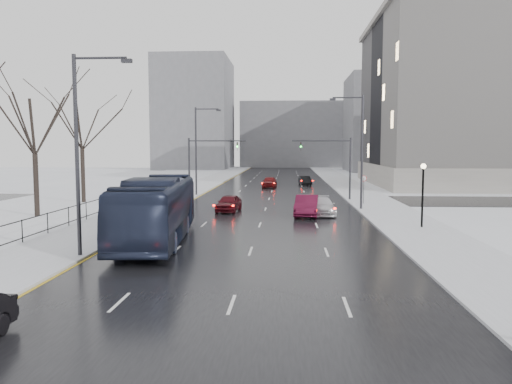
% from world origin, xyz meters
% --- Properties ---
extents(road, '(16.00, 150.00, 0.04)m').
position_xyz_m(road, '(0.00, 60.00, 0.02)').
color(road, black).
rests_on(road, ground).
extents(cross_road, '(130.00, 10.00, 0.04)m').
position_xyz_m(cross_road, '(0.00, 48.00, 0.02)').
color(cross_road, black).
rests_on(cross_road, ground).
extents(sidewalk_left, '(5.00, 150.00, 0.16)m').
position_xyz_m(sidewalk_left, '(-10.50, 60.00, 0.08)').
color(sidewalk_left, silver).
rests_on(sidewalk_left, ground).
extents(sidewalk_right, '(5.00, 150.00, 0.16)m').
position_xyz_m(sidewalk_right, '(10.50, 60.00, 0.08)').
color(sidewalk_right, silver).
rests_on(sidewalk_right, ground).
extents(park_strip, '(14.00, 150.00, 0.12)m').
position_xyz_m(park_strip, '(-20.00, 60.00, 0.06)').
color(park_strip, white).
rests_on(park_strip, ground).
extents(tree_park_d, '(8.75, 8.75, 12.50)m').
position_xyz_m(tree_park_d, '(-17.80, 34.00, 0.00)').
color(tree_park_d, black).
rests_on(tree_park_d, ground).
extents(tree_park_e, '(9.45, 9.45, 13.50)m').
position_xyz_m(tree_park_e, '(-18.20, 44.00, 0.00)').
color(tree_park_e, black).
rests_on(tree_park_e, ground).
extents(iron_fence, '(0.06, 70.00, 1.30)m').
position_xyz_m(iron_fence, '(-13.00, 30.00, 0.91)').
color(iron_fence, black).
rests_on(iron_fence, sidewalk_left).
extents(streetlight_r_mid, '(2.95, 0.25, 10.00)m').
position_xyz_m(streetlight_r_mid, '(8.17, 40.00, 5.62)').
color(streetlight_r_mid, '#2D2D33').
rests_on(streetlight_r_mid, ground).
extents(streetlight_l_near, '(2.95, 0.25, 10.00)m').
position_xyz_m(streetlight_l_near, '(-8.17, 20.00, 5.62)').
color(streetlight_l_near, '#2D2D33').
rests_on(streetlight_l_near, ground).
extents(streetlight_l_far, '(2.95, 0.25, 10.00)m').
position_xyz_m(streetlight_l_far, '(-8.17, 52.00, 5.62)').
color(streetlight_l_far, '#2D2D33').
rests_on(streetlight_l_far, ground).
extents(lamppost_r_mid, '(0.36, 0.36, 4.28)m').
position_xyz_m(lamppost_r_mid, '(11.00, 30.00, 2.94)').
color(lamppost_r_mid, black).
rests_on(lamppost_r_mid, sidewalk_right).
extents(mast_signal_right, '(6.10, 0.33, 6.50)m').
position_xyz_m(mast_signal_right, '(7.33, 48.00, 4.11)').
color(mast_signal_right, '#2D2D33').
rests_on(mast_signal_right, ground).
extents(mast_signal_left, '(6.10, 0.33, 6.50)m').
position_xyz_m(mast_signal_left, '(-7.33, 48.00, 4.11)').
color(mast_signal_left, '#2D2D33').
rests_on(mast_signal_left, ground).
extents(no_uturn_sign, '(0.60, 0.06, 2.70)m').
position_xyz_m(no_uturn_sign, '(9.20, 44.00, 2.30)').
color(no_uturn_sign, '#2D2D33').
rests_on(no_uturn_sign, sidewalk_right).
extents(bldg_far_right, '(24.00, 20.00, 22.00)m').
position_xyz_m(bldg_far_right, '(28.00, 115.00, 11.00)').
color(bldg_far_right, slate).
rests_on(bldg_far_right, ground).
extents(bldg_far_left, '(18.00, 22.00, 28.00)m').
position_xyz_m(bldg_far_left, '(-22.00, 125.00, 14.00)').
color(bldg_far_left, slate).
rests_on(bldg_far_left, ground).
extents(bldg_far_center, '(30.00, 18.00, 18.00)m').
position_xyz_m(bldg_far_center, '(4.00, 140.00, 9.00)').
color(bldg_far_center, slate).
rests_on(bldg_far_center, ground).
extents(bus, '(4.44, 13.69, 3.75)m').
position_xyz_m(bus, '(-5.67, 24.47, 1.91)').
color(bus, '#20273E').
rests_on(bus, road).
extents(sedan_center_near, '(2.14, 4.43, 1.46)m').
position_xyz_m(sedan_center_near, '(-3.06, 38.20, 0.77)').
color(sedan_center_near, '#460C13').
rests_on(sedan_center_near, road).
extents(sedan_right_near, '(2.24, 5.22, 1.67)m').
position_xyz_m(sedan_right_near, '(3.50, 35.86, 0.88)').
color(sedan_right_near, '#560E28').
rests_on(sedan_right_near, road).
extents(sedan_right_far, '(2.15, 4.94, 1.42)m').
position_xyz_m(sedan_right_far, '(4.76, 36.73, 0.75)').
color(sedan_right_far, silver).
rests_on(sedan_right_far, road).
extents(sedan_center_far, '(2.05, 4.61, 1.54)m').
position_xyz_m(sedan_center_far, '(-0.50, 64.10, 0.81)').
color(sedan_center_far, maroon).
rests_on(sedan_center_far, road).
extents(sedan_right_distant, '(1.94, 4.17, 1.32)m').
position_xyz_m(sedan_right_distant, '(4.50, 68.91, 0.70)').
color(sedan_right_distant, black).
rests_on(sedan_right_distant, road).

